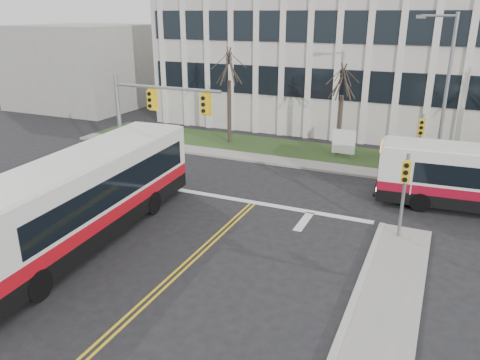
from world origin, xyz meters
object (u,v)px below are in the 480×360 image
at_px(streetlight, 443,88).
at_px(bus_main, 82,201).
at_px(directory_sign, 344,142).
at_px(newspaper_box_red, 51,223).

bearing_deg(streetlight, bus_main, -131.48).
distance_m(streetlight, directory_sign, 6.96).
height_order(streetlight, newspaper_box_red, streetlight).
bearing_deg(streetlight, directory_sign, 166.77).
relative_size(directory_sign, newspaper_box_red, 2.11).
xyz_separation_m(streetlight, bus_main, (-13.03, -14.74, -3.40)).
bearing_deg(bus_main, directory_sign, 60.69).
bearing_deg(newspaper_box_red, directory_sign, 57.06).
xyz_separation_m(directory_sign, bus_main, (-7.50, -16.04, 0.62)).
bearing_deg(directory_sign, streetlight, -13.23).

